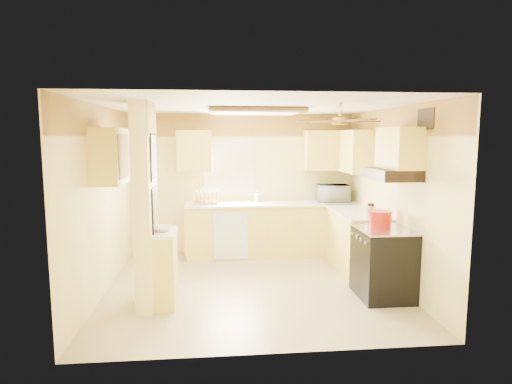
{
  "coord_description": "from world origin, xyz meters",
  "views": [
    {
      "loc": [
        -0.51,
        -5.78,
        2.09
      ],
      "look_at": [
        0.09,
        0.35,
        1.3
      ],
      "focal_mm": 30.0,
      "sensor_mm": 36.0,
      "label": 1
    }
  ],
  "objects": [
    {
      "name": "wall_right",
      "position": [
        2.0,
        0.0,
        1.25
      ],
      "size": [
        0.0,
        3.8,
        3.8
      ],
      "primitive_type": "plane",
      "rotation": [
        1.57,
        0.0,
        -1.57
      ],
      "color": "#FEEC9B",
      "rests_on": "floor"
    },
    {
      "name": "dish_rack",
      "position": [
        -0.65,
        1.61,
        1.02
      ],
      "size": [
        0.4,
        0.29,
        0.23
      ],
      "color": "tan",
      "rests_on": "countertop_back"
    },
    {
      "name": "lower_cabinets_right",
      "position": [
        1.7,
        0.6,
        0.45
      ],
      "size": [
        0.6,
        1.4,
        0.9
      ],
      "primitive_type": "cube",
      "color": "#FFE563",
      "rests_on": "floor"
    },
    {
      "name": "wall_back",
      "position": [
        0.0,
        1.9,
        1.25
      ],
      "size": [
        4.0,
        0.0,
        4.0
      ],
      "primitive_type": "plane",
      "rotation": [
        1.57,
        0.0,
        0.0
      ],
      "color": "#FEEC9B",
      "rests_on": "floor"
    },
    {
      "name": "upper_cab_right",
      "position": [
        1.82,
        1.25,
        1.85
      ],
      "size": [
        0.35,
        1.0,
        0.7
      ],
      "primitive_type": "cube",
      "color": "#FFE563",
      "rests_on": "wall_right"
    },
    {
      "name": "dutch_oven",
      "position": [
        1.67,
        -0.4,
        1.02
      ],
      "size": [
        0.31,
        0.31,
        0.21
      ],
      "color": "#B6190D",
      "rests_on": "stove"
    },
    {
      "name": "range_hood",
      "position": [
        1.74,
        -0.55,
        1.62
      ],
      "size": [
        0.5,
        0.76,
        0.14
      ],
      "primitive_type": "cube",
      "color": "black",
      "rests_on": "upper_cab_over_stove"
    },
    {
      "name": "ceiling",
      "position": [
        0.0,
        0.0,
        2.5
      ],
      "size": [
        4.0,
        4.0,
        0.0
      ],
      "primitive_type": "plane",
      "rotation": [
        3.14,
        0.0,
        0.0
      ],
      "color": "white",
      "rests_on": "wall_back"
    },
    {
      "name": "wall_front",
      "position": [
        0.0,
        -1.9,
        1.25
      ],
      "size": [
        4.0,
        0.0,
        4.0
      ],
      "primitive_type": "plane",
      "rotation": [
        -1.57,
        0.0,
        0.0
      ],
      "color": "#FEEC9B",
      "rests_on": "floor"
    },
    {
      "name": "upper_cab_back_right",
      "position": [
        1.55,
        1.72,
        1.85
      ],
      "size": [
        0.9,
        0.35,
        0.7
      ],
      "primitive_type": "cube",
      "color": "#FFE563",
      "rests_on": "wall_back"
    },
    {
      "name": "dishwasher_panel",
      "position": [
        -0.25,
        1.29,
        0.43
      ],
      "size": [
        0.58,
        0.02,
        0.8
      ],
      "primitive_type": "cube",
      "color": "white",
      "rests_on": "lower_cabinets_back"
    },
    {
      "name": "ledge_top",
      "position": [
        -1.13,
        -0.55,
        0.92
      ],
      "size": [
        0.28,
        0.58,
        0.04
      ],
      "primitive_type": "cube",
      "color": "white",
      "rests_on": "partition_ledge"
    },
    {
      "name": "utensil_crock",
      "position": [
        0.25,
        1.72,
        1.01
      ],
      "size": [
        0.11,
        0.11,
        0.22
      ],
      "color": "white",
      "rests_on": "countertop_back"
    },
    {
      "name": "partition_column",
      "position": [
        -1.35,
        -0.55,
        1.25
      ],
      "size": [
        0.2,
        0.7,
        2.5
      ],
      "primitive_type": "cube",
      "color": "#FEEC9B",
      "rests_on": "floor"
    },
    {
      "name": "ceiling_fan",
      "position": [
        1.0,
        -0.7,
        2.29
      ],
      "size": [
        1.15,
        1.15,
        0.26
      ],
      "color": "gold",
      "rests_on": "ceiling"
    },
    {
      "name": "floor",
      "position": [
        0.0,
        0.0,
        0.0
      ],
      "size": [
        4.0,
        4.0,
        0.0
      ],
      "primitive_type": "plane",
      "color": "tan",
      "rests_on": "ground"
    },
    {
      "name": "poster_menu",
      "position": [
        -1.24,
        -0.55,
        1.85
      ],
      "size": [
        0.02,
        0.42,
        0.57
      ],
      "color": "black",
      "rests_on": "partition_column"
    },
    {
      "name": "partition_ledge",
      "position": [
        -1.13,
        -0.55,
        0.45
      ],
      "size": [
        0.25,
        0.55,
        0.9
      ],
      "primitive_type": "cube",
      "color": "#FFE563",
      "rests_on": "floor"
    },
    {
      "name": "stove",
      "position": [
        1.67,
        -0.55,
        0.46
      ],
      "size": [
        0.68,
        0.77,
        0.92
      ],
      "color": "black",
      "rests_on": "floor"
    },
    {
      "name": "upper_cab_left_wall",
      "position": [
        -1.82,
        -0.25,
        1.85
      ],
      "size": [
        0.35,
        0.75,
        0.7
      ],
      "primitive_type": "cube",
      "color": "#FFE563",
      "rests_on": "wall_left"
    },
    {
      "name": "bowl",
      "position": [
        -1.16,
        -0.53,
        0.97
      ],
      "size": [
        0.24,
        0.24,
        0.06
      ],
      "primitive_type": "imported",
      "rotation": [
        0.0,
        0.0,
        -0.01
      ],
      "color": "white",
      "rests_on": "ledge_top"
    },
    {
      "name": "lower_cabinets_back",
      "position": [
        0.5,
        1.6,
        0.45
      ],
      "size": [
        3.0,
        0.6,
        0.9
      ],
      "primitive_type": "cube",
      "color": "#FFE563",
      "rests_on": "floor"
    },
    {
      "name": "vent_grate",
      "position": [
        1.98,
        -0.9,
        2.3
      ],
      "size": [
        0.02,
        0.4,
        0.25
      ],
      "primitive_type": "cube",
      "color": "black",
      "rests_on": "wall_right"
    },
    {
      "name": "wall_left",
      "position": [
        -2.0,
        0.0,
        1.25
      ],
      "size": [
        0.0,
        3.8,
        3.8
      ],
      "primitive_type": "plane",
      "rotation": [
        1.57,
        0.0,
        1.57
      ],
      "color": "#FEEC9B",
      "rests_on": "floor"
    },
    {
      "name": "wallpaper_border",
      "position": [
        0.0,
        1.88,
        2.3
      ],
      "size": [
        4.0,
        0.02,
        0.4
      ],
      "primitive_type": "cube",
      "color": "gold",
      "rests_on": "wall_back"
    },
    {
      "name": "poster_nashville",
      "position": [
        -1.24,
        -0.55,
        1.2
      ],
      "size": [
        0.02,
        0.42,
        0.57
      ],
      "color": "black",
      "rests_on": "partition_column"
    },
    {
      "name": "kettle",
      "position": [
        1.7,
        0.02,
        1.04
      ],
      "size": [
        0.14,
        0.14,
        0.21
      ],
      "color": "silver",
      "rests_on": "countertop_right"
    },
    {
      "name": "ceiling_light_panel",
      "position": [
        0.1,
        0.5,
        2.46
      ],
      "size": [
        1.35,
        0.95,
        0.06
      ],
      "color": "brown",
      "rests_on": "ceiling"
    },
    {
      "name": "upper_cab_back_left",
      "position": [
        -0.85,
        1.72,
        1.85
      ],
      "size": [
        0.6,
        0.35,
        0.7
      ],
      "primitive_type": "cube",
      "color": "#FFE563",
      "rests_on": "wall_back"
    },
    {
      "name": "countertop_right",
      "position": [
        1.69,
        0.6,
        0.92
      ],
      "size": [
        0.64,
        1.44,
        0.04
      ],
      "primitive_type": "cube",
      "color": "white",
      "rests_on": "lower_cabinets_right"
    },
    {
      "name": "microwave",
      "position": [
        1.6,
        1.63,
        1.09
      ],
      "size": [
        0.56,
        0.39,
        0.3
      ],
      "primitive_type": "imported",
      "rotation": [
        0.0,
        0.0,
        3.1
      ],
      "color": "white",
      "rests_on": "countertop_back"
    },
    {
      "name": "countertop_back",
      "position": [
        0.5,
        1.59,
        0.92
      ],
      "size": [
        3.04,
        0.64,
        0.04
      ],
      "primitive_type": "cube",
      "color": "white",
      "rests_on": "lower_cabinets_back"
    },
    {
      "name": "upper_cab_over_stove",
      "position": [
        1.82,
        -0.55,
        1.95
      ],
      "size": [
        0.35,
        0.76,
        0.52
      ],
      "primitive_type": "cube",
      "color": "#FFE563",
      "rests_on": "wall_right"
    },
    {
      "name": "window",
      "position": [
        -0.25,
        1.89,
        1.55
      ],
      "size": [
        0.92,
        0.02,
        1.02
      ],
      "color": "white",
      "rests_on": "wall_back"
    }
  ]
}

